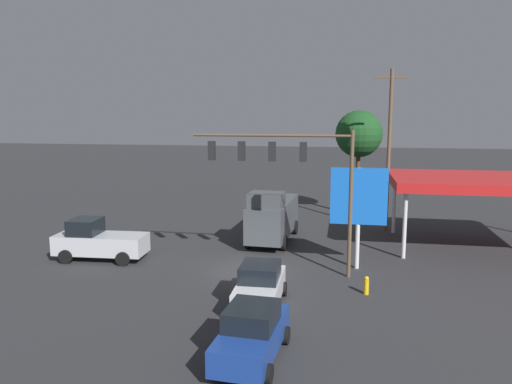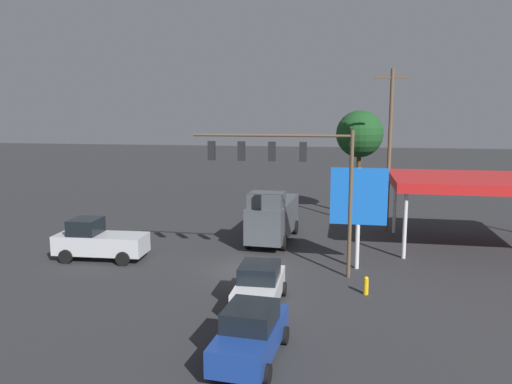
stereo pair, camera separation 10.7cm
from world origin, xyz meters
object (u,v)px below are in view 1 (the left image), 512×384
at_px(traffic_signal_assembly, 287,165).
at_px(price_sign, 359,199).
at_px(utility_pole, 389,148).
at_px(sedan_far, 260,285).
at_px(pickup_parked, 98,241).
at_px(fire_hydrant, 366,285).
at_px(delivery_truck, 273,216).
at_px(street_tree, 359,135).
at_px(sedan_waiting, 252,333).

height_order(traffic_signal_assembly, price_sign, traffic_signal_assembly).
distance_m(utility_pole, sedan_far, 17.67).
relative_size(pickup_parked, fire_hydrant, 6.02).
distance_m(price_sign, delivery_truck, 7.60).
bearing_deg(delivery_truck, street_tree, 152.53).
height_order(price_sign, sedan_far, price_sign).
bearing_deg(delivery_truck, price_sign, 50.92).
bearing_deg(pickup_parked, price_sign, -179.27).
distance_m(price_sign, sedan_far, 8.16).
relative_size(traffic_signal_assembly, sedan_far, 1.88).
bearing_deg(sedan_waiting, pickup_parked, -128.41).
distance_m(sedan_waiting, street_tree, 26.46).
xyz_separation_m(utility_pole, pickup_parked, (17.00, 10.24, -4.91)).
xyz_separation_m(utility_pole, sedan_waiting, (6.07, 20.38, -5.07)).
bearing_deg(utility_pole, traffic_signal_assembly, 61.25).
distance_m(sedan_far, fire_hydrant, 5.24).
height_order(pickup_parked, street_tree, street_tree).
bearing_deg(street_tree, traffic_signal_assembly, 75.95).
relative_size(sedan_far, pickup_parked, 0.84).
bearing_deg(street_tree, utility_pole, 111.00).
bearing_deg(fire_hydrant, sedan_far, 26.16).
relative_size(utility_pole, delivery_truck, 1.65).
xyz_separation_m(traffic_signal_assembly, sedan_far, (0.63, 4.72, -4.84)).
xyz_separation_m(utility_pole, fire_hydrant, (1.91, 13.30, -5.58)).
bearing_deg(price_sign, delivery_truck, -42.45).
bearing_deg(utility_pole, street_tree, -69.00).
bearing_deg(sedan_far, fire_hydrant, 115.32).
height_order(pickup_parked, fire_hydrant, pickup_parked).
relative_size(delivery_truck, street_tree, 0.80).
distance_m(price_sign, fire_hydrant, 5.27).
bearing_deg(traffic_signal_assembly, sedan_waiting, 89.37).
xyz_separation_m(traffic_signal_assembly, delivery_truck, (1.68, -6.48, -4.10)).
height_order(traffic_signal_assembly, delivery_truck, traffic_signal_assembly).
xyz_separation_m(traffic_signal_assembly, price_sign, (-3.70, -1.56, -1.93)).
relative_size(sedan_far, fire_hydrant, 5.03).
xyz_separation_m(price_sign, sedan_waiting, (3.80, 11.07, -2.91)).
xyz_separation_m(traffic_signal_assembly, sedan_waiting, (0.11, 9.51, -4.84)).
bearing_deg(sedan_far, pickup_parked, -118.06).
xyz_separation_m(sedan_waiting, fire_hydrant, (-4.16, -7.08, -0.51)).
distance_m(sedan_waiting, fire_hydrant, 8.23).
bearing_deg(traffic_signal_assembly, fire_hydrant, 149.16).
relative_size(utility_pole, price_sign, 2.07).
relative_size(pickup_parked, street_tree, 0.61).
height_order(traffic_signal_assembly, fire_hydrant, traffic_signal_assembly).
relative_size(utility_pole, sedan_waiting, 2.53).
bearing_deg(street_tree, sedan_waiting, 80.85).
distance_m(traffic_signal_assembly, sedan_waiting, 10.67).
distance_m(utility_pole, street_tree, 5.52).
xyz_separation_m(traffic_signal_assembly, fire_hydrant, (-4.06, 2.42, -5.36)).
xyz_separation_m(sedan_far, fire_hydrant, (-4.68, -2.30, -0.51)).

